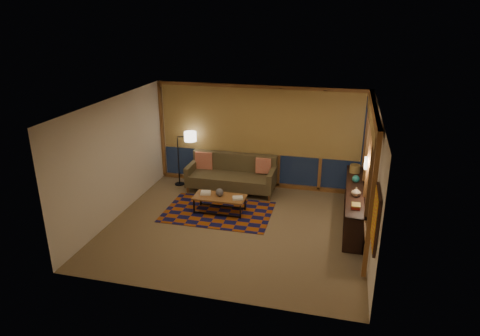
% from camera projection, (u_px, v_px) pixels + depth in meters
% --- Properties ---
extents(floor, '(5.50, 5.00, 0.01)m').
position_uv_depth(floor, '(235.00, 226.00, 9.36)').
color(floor, '#8E7A59').
rests_on(floor, ground).
extents(ceiling, '(5.50, 5.00, 0.01)m').
position_uv_depth(ceiling, '(235.00, 105.00, 8.42)').
color(ceiling, white).
rests_on(ceiling, walls).
extents(walls, '(5.51, 5.01, 2.70)m').
position_uv_depth(walls, '(235.00, 169.00, 8.89)').
color(walls, silver).
rests_on(walls, floor).
extents(window_wall_back, '(5.30, 0.16, 2.60)m').
position_uv_depth(window_wall_back, '(259.00, 137.00, 11.10)').
color(window_wall_back, olive).
rests_on(window_wall_back, walls).
extents(window_wall_right, '(0.16, 3.70, 2.60)m').
position_uv_depth(window_wall_right, '(368.00, 170.00, 8.83)').
color(window_wall_right, olive).
rests_on(window_wall_right, walls).
extents(wall_art, '(0.06, 0.74, 0.94)m').
position_uv_depth(wall_art, '(375.00, 219.00, 6.56)').
color(wall_art, '#E84828').
rests_on(wall_art, walls).
extents(wall_sconce, '(0.12, 0.18, 0.22)m').
position_uv_depth(wall_sconce, '(366.00, 163.00, 8.64)').
color(wall_sconce, silver).
rests_on(wall_sconce, walls).
extents(sofa, '(2.25, 0.92, 0.92)m').
position_uv_depth(sofa, '(231.00, 174.00, 11.04)').
color(sofa, brown).
rests_on(sofa, floor).
extents(pillow_left, '(0.47, 0.19, 0.46)m').
position_uv_depth(pillow_left, '(204.00, 160.00, 11.37)').
color(pillow_left, red).
rests_on(pillow_left, sofa).
extents(pillow_right, '(0.41, 0.18, 0.39)m').
position_uv_depth(pillow_right, '(263.00, 167.00, 10.99)').
color(pillow_right, red).
rests_on(pillow_right, sofa).
extents(area_rug, '(2.50, 1.67, 0.01)m').
position_uv_depth(area_rug, '(218.00, 212.00, 10.03)').
color(area_rug, '#893D0E').
rests_on(area_rug, floor).
extents(coffee_table, '(1.21, 0.56, 0.40)m').
position_uv_depth(coffee_table, '(220.00, 204.00, 9.96)').
color(coffee_table, olive).
rests_on(coffee_table, floor).
extents(book_stack_a, '(0.29, 0.25, 0.07)m').
position_uv_depth(book_stack_a, '(206.00, 193.00, 9.99)').
color(book_stack_a, white).
rests_on(book_stack_a, coffee_table).
extents(book_stack_b, '(0.26, 0.24, 0.04)m').
position_uv_depth(book_stack_b, '(238.00, 198.00, 9.76)').
color(book_stack_b, white).
rests_on(book_stack_b, coffee_table).
extents(ceramic_pot, '(0.21, 0.21, 0.18)m').
position_uv_depth(ceramic_pot, '(219.00, 192.00, 9.89)').
color(ceramic_pot, '#25252B').
rests_on(ceramic_pot, coffee_table).
extents(floor_lamp, '(0.57, 0.47, 1.47)m').
position_uv_depth(floor_lamp, '(178.00, 159.00, 11.37)').
color(floor_lamp, black).
rests_on(floor_lamp, floor).
extents(bookshelf, '(0.40, 3.05, 0.76)m').
position_uv_depth(bookshelf, '(354.00, 204.00, 9.57)').
color(bookshelf, black).
rests_on(bookshelf, floor).
extents(basket, '(0.29, 0.29, 0.19)m').
position_uv_depth(basket, '(355.00, 169.00, 10.31)').
color(basket, olive).
rests_on(basket, bookshelf).
extents(teal_bowl, '(0.18, 0.18, 0.17)m').
position_uv_depth(teal_bowl, '(356.00, 179.00, 9.72)').
color(teal_bowl, '#1F726A').
rests_on(teal_bowl, bookshelf).
extents(vase, '(0.22, 0.22, 0.20)m').
position_uv_depth(vase, '(356.00, 192.00, 9.00)').
color(vase, tan).
rests_on(vase, bookshelf).
extents(shelf_book_stack, '(0.23, 0.28, 0.07)m').
position_uv_depth(shelf_book_stack, '(356.00, 206.00, 8.50)').
color(shelf_book_stack, white).
rests_on(shelf_book_stack, bookshelf).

